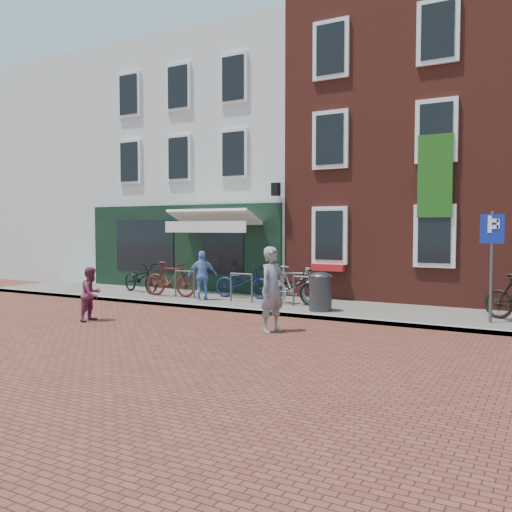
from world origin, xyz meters
The scene contains 15 objects.
ground centered at (0.00, 0.00, 0.00)m, with size 80.00×80.00×0.00m, color brown.
sidewalk centered at (1.00, 1.50, 0.05)m, with size 24.00×3.00×0.10m, color slate.
building_stucco centered at (-5.00, 7.00, 4.50)m, with size 8.00×8.00×9.00m, color silver.
building_brick_mid centered at (2.00, 7.00, 5.00)m, with size 6.00×8.00×10.00m, color maroon.
filler_left centered at (-12.50, 7.00, 4.50)m, with size 7.00×8.00×9.00m, color silver.
litter_bin centered at (1.12, 0.73, 0.65)m, with size 0.58×0.58×1.06m.
parking_sign centered at (5.11, 0.96, 1.79)m, with size 0.50×0.08×2.49m.
woman centered at (1.10, -1.90, 0.91)m, with size 0.66×0.44×1.82m, color gray.
boy centered at (-3.32, -2.76, 0.64)m, with size 0.63×0.49×1.29m, color #7A2B46.
cafe_person centered at (-2.70, 1.00, 0.82)m, with size 0.85×0.35×1.45m, color #6B8ECE.
bicycle_0 centered at (-5.52, 1.52, 0.58)m, with size 0.64×1.84×0.97m, color black.
bicycle_1 centered at (-4.03, 1.18, 0.64)m, with size 0.50×1.78×1.07m, color #501614.
bicycle_2 centered at (-1.87, 1.93, 0.58)m, with size 0.64×1.84×0.97m, color #131D4E.
bicycle_3 centered at (0.03, 1.50, 0.64)m, with size 0.50×1.78×1.07m, color #969698.
bicycle_4 centered at (-0.09, 1.54, 0.58)m, with size 0.64×1.84×0.97m, color black.
Camera 1 is at (6.31, -12.07, 2.22)m, focal length 37.89 mm.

